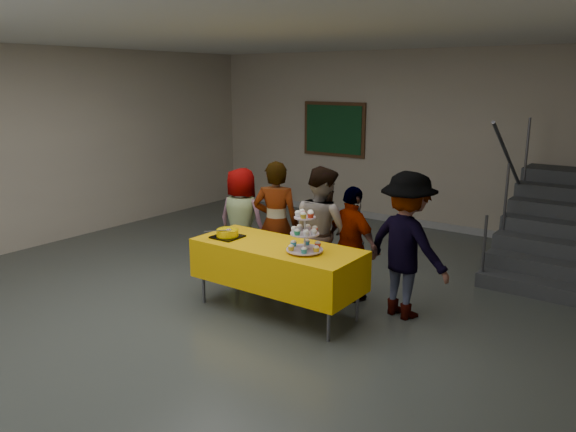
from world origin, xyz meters
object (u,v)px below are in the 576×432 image
bake_table (277,264)px  schoolchild_a (242,221)px  schoolchild_b (276,224)px  cupcake_stand (305,235)px  schoolchild_d (352,244)px  bear_cake (227,232)px  staircase (560,231)px  schoolchild_c (322,232)px  noticeboard (334,129)px  schoolchild_e (407,245)px

bake_table → schoolchild_a: bearing=146.3°
schoolchild_a → schoolchild_b: size_ratio=0.90×
schoolchild_b → cupcake_stand: bearing=116.5°
schoolchild_d → schoolchild_b: bearing=23.6°
bake_table → bear_cake: bear_cake is taller
cupcake_stand → staircase: size_ratio=0.19×
schoolchild_a → bear_cake: bearing=114.6°
schoolchild_a → schoolchild_c: size_ratio=0.91×
bear_cake → noticeboard: 4.76m
cupcake_stand → schoolchild_a: 1.79m
schoolchild_d → noticeboard: bearing=-37.7°
schoolchild_a → noticeboard: 3.82m
schoolchild_c → schoolchild_a: bearing=17.0°
bear_cake → staircase: bearing=52.6°
schoolchild_a → schoolchild_e: bearing=171.7°
bake_table → noticeboard: 4.94m
staircase → noticeboard: noticeboard is taller
cupcake_stand → schoolchild_e: (0.78, 0.79, -0.17)m
bake_table → staircase: (2.18, 3.57, -0.07)m
bake_table → schoolchild_e: schoolchild_e is taller
bear_cake → staircase: (2.80, 3.67, -0.34)m
cupcake_stand → bear_cake: 1.03m
schoolchild_b → schoolchild_c: (0.65, 0.03, -0.01)m
noticeboard → schoolchild_d: bearing=-55.8°
bear_cake → schoolchild_e: (1.80, 0.83, -0.04)m
schoolchild_b → staircase: bearing=-158.1°
bear_cake → noticeboard: bearing=106.7°
noticeboard → schoolchild_c: bearing=-60.5°
schoolchild_b → schoolchild_d: size_ratio=1.16×
bake_table → schoolchild_b: 0.90m
schoolchild_a → noticeboard: (-0.81, 3.62, 0.90)m
bake_table → noticeboard: noticeboard is taller
cupcake_stand → staircase: bearing=63.8°
schoolchild_d → staircase: (1.70, 2.79, -0.18)m
schoolchild_b → noticeboard: bearing=-93.7°
schoolchild_a → schoolchild_d: size_ratio=1.04×
bake_table → schoolchild_c: bearing=80.9°
bear_cake → schoolchild_b: 0.79m
schoolchild_c → noticeboard: noticeboard is taller
schoolchild_a → staircase: staircase is taller
schoolchild_a → schoolchild_b: bearing=164.4°
bake_table → schoolchild_d: 0.93m
schoolchild_a → schoolchild_c: (1.28, -0.06, 0.07)m
bake_table → schoolchild_c: size_ratio=1.22×
schoolchild_d → noticeboard: 4.47m
noticeboard → cupcake_stand: bearing=-62.0°
cupcake_stand → schoolchild_c: 0.84m
bake_table → noticeboard: (-1.98, 4.41, 1.04)m
schoolchild_b → schoolchild_c: 0.65m
staircase → schoolchild_d: bearing=-121.3°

